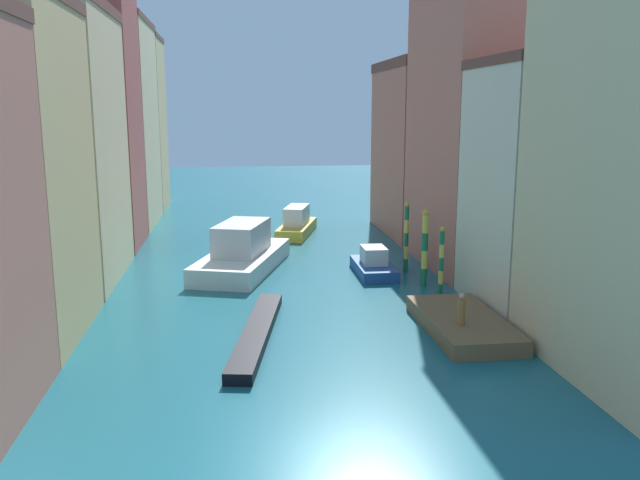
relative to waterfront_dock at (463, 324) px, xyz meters
name	(u,v)px	position (x,y,z in m)	size (l,w,h in m)	color
ground_plane	(276,264)	(-7.64, 14.53, -0.37)	(154.00, 154.00, 0.00)	#196070
building_left_1	(1,169)	(-20.31, 2.17, 7.18)	(6.18, 9.19, 15.06)	#DBB77A
building_left_2	(60,144)	(-20.31, 12.51, 7.72)	(6.18, 10.99, 16.15)	beige
building_left_3	(93,116)	(-20.31, 22.26, 9.26)	(6.18, 7.81, 19.22)	#B25147
building_left_4	(117,123)	(-20.31, 32.22, 8.52)	(6.18, 11.66, 17.74)	beige
building_left_5	(133,123)	(-20.31, 42.28, 8.34)	(6.18, 8.13, 17.39)	#DBB77A
building_right_1	(541,185)	(5.02, 3.39, 5.95)	(6.18, 7.50, 12.62)	beige
building_right_2	(476,105)	(5.02, 12.83, 10.02)	(6.18, 11.56, 20.76)	#C6705B
building_right_3	(422,148)	(5.02, 24.58, 6.61)	(6.18, 11.81, 13.93)	#C6705B
waterfront_dock	(463,324)	(0.00, 0.00, 0.00)	(3.39, 7.37, 0.73)	brown
person_on_dock	(461,310)	(-0.51, -1.12, 1.02)	(0.36, 0.36, 1.43)	olive
mooring_pole_0	(441,261)	(0.74, 5.68, 1.63)	(0.28, 0.28, 3.91)	#197247
mooring_pole_1	(425,247)	(0.51, 8.04, 1.95)	(0.39, 0.39, 4.51)	#197247
mooring_pole_2	(406,237)	(0.31, 11.39, 1.90)	(0.30, 0.30, 4.45)	#197247
vaporetto_white	(242,253)	(-9.90, 13.28, 0.74)	(6.79, 10.86, 3.08)	white
gondola_black	(257,332)	(-9.46, 0.42, -0.12)	(3.01, 10.85, 0.50)	black
motorboat_0	(374,265)	(-1.80, 11.17, 0.22)	(2.22, 5.11, 1.72)	#234C93
motorboat_1	(297,224)	(-5.26, 25.02, 0.51)	(4.11, 7.60, 2.33)	gold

